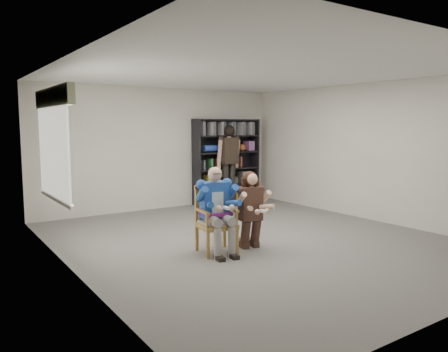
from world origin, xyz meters
TOP-DOWN VIEW (x-y plane):
  - room_shell at (0.00, 0.00)m, footprint 6.00×7.00m
  - floor at (0.00, 0.00)m, footprint 6.00×7.00m
  - window_left at (-2.95, 1.00)m, footprint 0.16×2.00m
  - armchair at (-0.94, -0.28)m, footprint 0.68×0.66m
  - seated_man at (-0.94, -0.28)m, footprint 0.70×0.88m
  - kneeling_woman at (-0.36, -0.40)m, footprint 0.64×0.89m
  - bookshelf at (1.70, 3.28)m, footprint 1.80×0.38m
  - standing_man at (1.60, 3.03)m, footprint 0.60×0.34m

SIDE VIEW (x-z plane):
  - floor at x=0.00m, z-range -0.01..0.01m
  - armchair at x=-0.94m, z-range 0.00..1.02m
  - kneeling_woman at x=-0.36m, z-range 0.00..1.22m
  - seated_man at x=-0.94m, z-range 0.00..1.33m
  - standing_man at x=1.60m, z-range 0.00..1.93m
  - bookshelf at x=1.70m, z-range 0.00..2.10m
  - room_shell at x=0.00m, z-range 0.00..2.80m
  - window_left at x=-2.95m, z-range 0.76..2.50m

